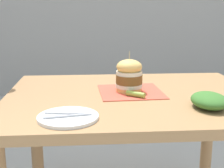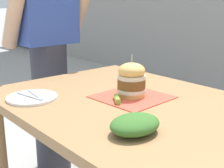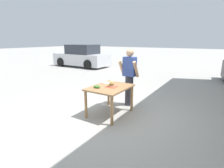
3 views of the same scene
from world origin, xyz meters
The scene contains 9 objects.
ground_plane centered at (0.00, 0.00, 0.00)m, with size 80.00×80.00×0.00m, color #ADAAA3.
patio_table centered at (0.00, 0.00, 0.64)m, with size 0.89×1.17×0.76m.
serving_paper centered at (0.04, 0.01, 0.76)m, with size 0.29×0.29×0.00m, color #D64C38.
sandwich centered at (0.04, 0.02, 0.84)m, with size 0.13×0.13×0.19m.
pickle_spear centered at (-0.06, 0.00, 0.77)m, with size 0.02×0.02×0.09m, color #8EA83D.
side_plate_with_forks centered at (-0.31, 0.28, 0.76)m, with size 0.22×0.22×0.02m.
side_salad centered at (-0.22, -0.27, 0.79)m, with size 0.18×0.14×0.06m, color #386B28.
diner_across_table centered at (0.12, 0.87, 0.88)m, with size 0.55×0.35×1.69m.
parked_car_near_curb centered at (-6.46, 6.16, 0.72)m, with size 4.20×1.84×1.60m.
Camera 3 is at (2.37, -3.67, 1.94)m, focal length 28.00 mm.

